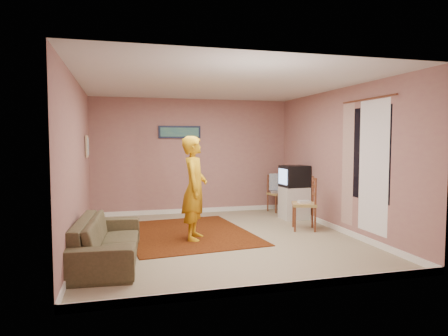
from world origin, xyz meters
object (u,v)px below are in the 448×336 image
object	(u,v)px
chair_a	(278,189)
person	(195,188)
crt_tv	(294,176)
chair_b	(304,198)
sofa	(108,240)
tv_cabinet	(294,203)

from	to	relation	value
chair_a	person	bearing A→B (deg)	-153.01
crt_tv	chair_b	bearing A→B (deg)	-107.50
chair_b	sofa	xyz separation A→B (m)	(-3.49, -1.07, -0.30)
crt_tv	chair_a	distance (m)	0.97
sofa	person	world-z (taller)	person
tv_cabinet	crt_tv	bearing A→B (deg)	-176.89
chair_a	crt_tv	bearing A→B (deg)	-104.63
crt_tv	sofa	size ratio (longest dim) A/B	0.27
tv_cabinet	sofa	xyz separation A→B (m)	(-3.75, -2.08, -0.04)
chair_a	chair_b	bearing A→B (deg)	-112.41
chair_a	chair_b	xyz separation A→B (m)	(-0.26, -1.90, 0.08)
chair_b	person	size ratio (longest dim) A/B	0.32
sofa	person	xyz separation A→B (m)	(1.38, 0.87, 0.57)
person	tv_cabinet	bearing A→B (deg)	-43.99
tv_cabinet	chair_b	xyz separation A→B (m)	(-0.26, -1.01, 0.26)
tv_cabinet	person	size ratio (longest dim) A/B	0.39
chair_b	sofa	bearing A→B (deg)	-52.97
crt_tv	chair_a	bearing A→B (deg)	86.93
tv_cabinet	crt_tv	xyz separation A→B (m)	(-0.01, -0.00, 0.57)
chair_b	person	bearing A→B (deg)	-64.67
crt_tv	person	bearing A→B (deg)	-156.02
tv_cabinet	sofa	world-z (taller)	tv_cabinet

